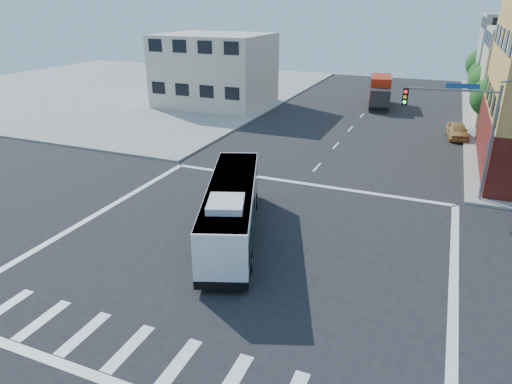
% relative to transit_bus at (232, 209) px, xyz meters
% --- Properties ---
extents(ground, '(120.00, 120.00, 0.00)m').
position_rel_transit_bus_xyz_m(ground, '(1.21, -0.96, -1.54)').
color(ground, black).
rests_on(ground, ground).
extents(sidewalk_nw, '(50.00, 50.00, 0.15)m').
position_rel_transit_bus_xyz_m(sidewalk_nw, '(-33.79, 34.04, -1.47)').
color(sidewalk_nw, gray).
rests_on(sidewalk_nw, ground).
extents(building_west, '(12.06, 10.06, 8.00)m').
position_rel_transit_bus_xyz_m(building_west, '(-15.80, 29.02, 2.46)').
color(building_west, beige).
rests_on(building_west, ground).
extents(signal_mast_ne, '(7.91, 1.13, 8.07)m').
position_rel_transit_bus_xyz_m(signal_mast_ne, '(10.29, 9.65, 3.44)').
color(signal_mast_ne, slate).
rests_on(signal_mast_ne, ground).
extents(street_tree_a, '(3.60, 3.60, 5.53)m').
position_rel_transit_bus_xyz_m(street_tree_a, '(13.12, 26.96, 2.05)').
color(street_tree_a, '#3C2515').
rests_on(street_tree_a, ground).
extents(street_tree_b, '(3.80, 3.80, 5.79)m').
position_rel_transit_bus_xyz_m(street_tree_b, '(13.12, 34.96, 2.21)').
color(street_tree_b, '#3C2515').
rests_on(street_tree_b, ground).
extents(street_tree_c, '(3.40, 3.40, 5.29)m').
position_rel_transit_bus_xyz_m(street_tree_c, '(13.12, 42.96, 1.92)').
color(street_tree_c, '#3C2515').
rests_on(street_tree_c, ground).
extents(street_tree_d, '(4.00, 4.00, 6.03)m').
position_rel_transit_bus_xyz_m(street_tree_d, '(13.12, 50.96, 2.34)').
color(street_tree_d, '#3C2515').
rests_on(street_tree_d, ground).
extents(transit_bus, '(5.83, 10.78, 3.16)m').
position_rel_transit_bus_xyz_m(transit_bus, '(0.00, 0.00, 0.00)').
color(transit_bus, black).
rests_on(transit_bus, ground).
extents(box_truck, '(3.26, 7.71, 3.36)m').
position_rel_transit_bus_xyz_m(box_truck, '(2.15, 35.41, 0.09)').
color(box_truck, '#242428').
rests_on(box_truck, ground).
extents(parked_car, '(2.19, 4.26, 1.39)m').
position_rel_transit_bus_xyz_m(parked_car, '(10.62, 24.38, -0.85)').
color(parked_car, '#B98946').
rests_on(parked_car, ground).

